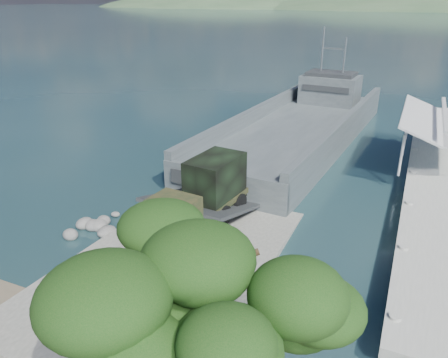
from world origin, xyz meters
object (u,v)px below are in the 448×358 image
pier (436,160)px  overhang_tree (207,297)px  landing_craft (298,134)px  military_truck (203,195)px  soldier (170,231)px

pier → overhang_tree: 29.40m
landing_craft → pier: bearing=-15.9°
pier → overhang_tree: bearing=-103.1°
military_truck → overhang_tree: (6.70, -12.91, 3.63)m
landing_craft → military_truck: (-0.65, -19.99, 1.53)m
military_truck → landing_craft: bearing=94.7°
pier → military_truck: bearing=-130.8°
pier → landing_craft: bearing=160.0°
landing_craft → soldier: 23.05m
military_truck → pier: bearing=55.7°
landing_craft → overhang_tree: landing_craft is taller
military_truck → soldier: size_ratio=5.00×
soldier → landing_craft: bearing=59.5°
soldier → overhang_tree: bearing=-80.8°
landing_craft → soldier: bearing=-89.1°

